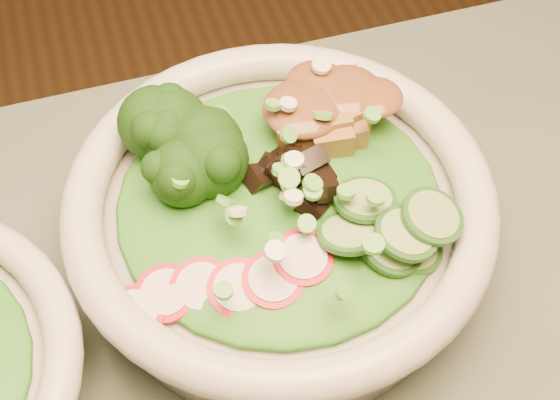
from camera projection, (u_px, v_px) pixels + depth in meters
name	position (u px, v px, depth m)	size (l,w,h in m)	color
salad_bowl	(280.00, 218.00, 0.53)	(0.29, 0.29, 0.08)	beige
lettuce_bed	(280.00, 199.00, 0.51)	(0.22, 0.22, 0.03)	#1D6615
broccoli_florets	(187.00, 153.00, 0.51)	(0.09, 0.07, 0.05)	black
radish_slices	(236.00, 281.00, 0.47)	(0.12, 0.04, 0.02)	red
cucumber_slices	(380.00, 225.00, 0.48)	(0.07, 0.07, 0.04)	#93BF6A
mushroom_heap	(288.00, 171.00, 0.51)	(0.07, 0.07, 0.04)	black
tofu_cubes	(322.00, 118.00, 0.54)	(0.10, 0.06, 0.04)	brown
peanut_sauce	(323.00, 104.00, 0.53)	(0.07, 0.06, 0.02)	brown
scallion_garnish	(280.00, 175.00, 0.49)	(0.20, 0.20, 0.03)	#62B640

